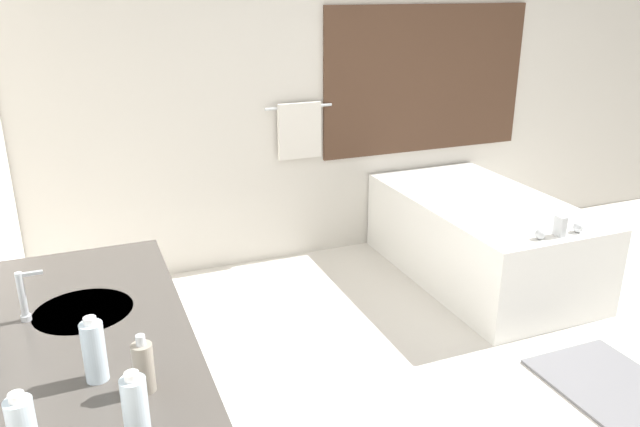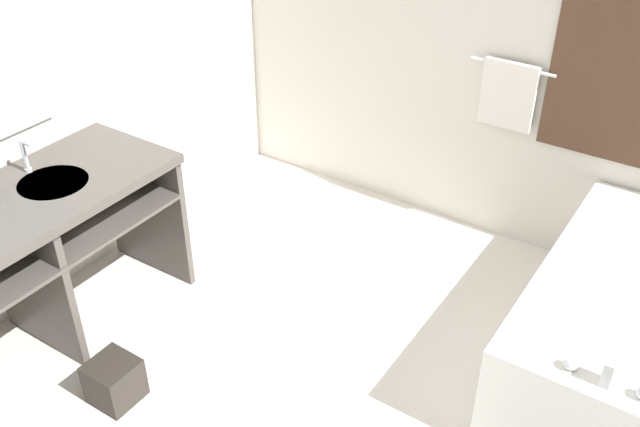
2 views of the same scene
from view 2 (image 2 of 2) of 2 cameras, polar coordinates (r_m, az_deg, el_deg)
name	(u,v)px [view 2 (image 2 of 2)]	position (r m, az deg, el deg)	size (l,w,h in m)	color
wall_back_with_blinds	(581,41)	(4.17, 20.16, 12.83)	(7.40, 0.13, 2.70)	silver
vanity_counter	(26,243)	(3.76, -22.48, -2.17)	(0.67, 1.64, 0.87)	#4C4742
sink_faucet	(25,157)	(3.84, -22.50, 4.22)	(0.09, 0.04, 0.18)	silver
bathtub	(635,327)	(3.80, 23.88, -8.31)	(0.93, 1.66, 0.70)	white
waste_bin	(114,381)	(3.66, -16.13, -12.74)	(0.22, 0.22, 0.22)	#2D2823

